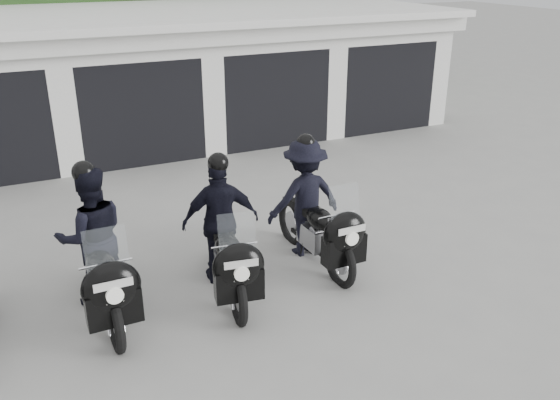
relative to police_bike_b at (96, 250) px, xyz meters
name	(u,v)px	position (x,y,z in m)	size (l,w,h in m)	color
ground	(242,281)	(1.87, -0.15, -0.84)	(80.00, 80.00, 0.00)	#989893
garage_block	(118,78)	(1.87, 7.91, 0.58)	(16.40, 6.80, 2.96)	white
background_vegetation	(94,5)	(2.24, 12.77, 1.93)	(20.00, 3.90, 5.80)	#173212
police_bike_b	(96,250)	(0.00, 0.00, 0.00)	(0.91, 2.29, 2.00)	black
police_bike_c	(223,232)	(1.62, -0.14, -0.03)	(1.12, 2.19, 1.92)	black
police_bike_d	(310,206)	(3.06, 0.12, -0.02)	(1.17, 2.21, 1.93)	black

